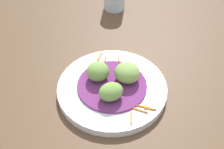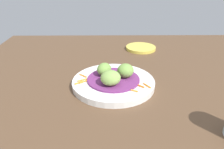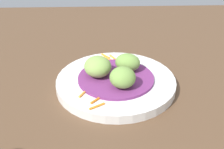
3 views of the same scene
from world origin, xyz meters
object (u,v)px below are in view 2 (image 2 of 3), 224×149
(guac_scoop_left, at_px, (104,69))
(guac_scoop_center, at_px, (111,78))
(main_plate, at_px, (113,83))
(guac_scoop_right, at_px, (125,71))
(side_plate_small, at_px, (141,48))

(guac_scoop_left, height_order, guac_scoop_center, guac_scoop_center)
(main_plate, height_order, guac_scoop_right, guac_scoop_right)
(main_plate, relative_size, guac_scoop_center, 4.29)
(guac_scoop_left, relative_size, side_plate_small, 0.41)
(main_plate, xyz_separation_m, side_plate_small, (-0.31, 0.12, -0.00))
(guac_scoop_left, distance_m, guac_scoop_right, 0.06)
(main_plate, height_order, guac_scoop_left, guac_scoop_left)
(main_plate, distance_m, side_plate_small, 0.34)
(guac_scoop_center, xyz_separation_m, side_plate_small, (-0.35, 0.13, -0.04))
(guac_scoop_center, height_order, guac_scoop_right, same)
(guac_scoop_center, relative_size, guac_scoop_right, 1.13)
(guac_scoop_left, bearing_deg, side_plate_small, 153.05)
(guac_scoop_left, bearing_deg, main_plate, 47.05)
(main_plate, relative_size, side_plate_small, 1.93)
(guac_scoop_left, distance_m, guac_scoop_center, 0.06)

